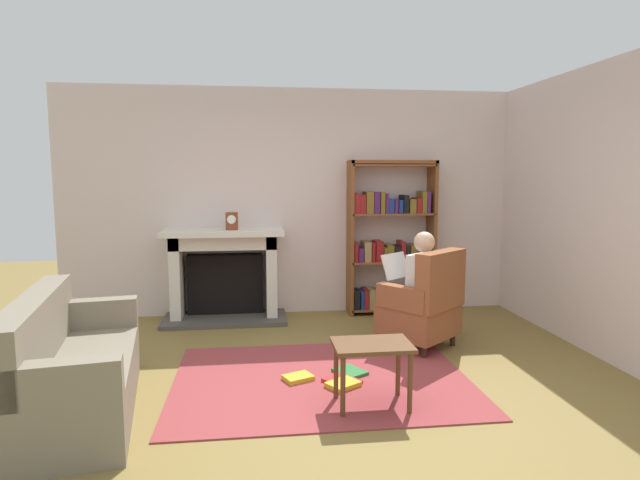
{
  "coord_description": "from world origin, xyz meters",
  "views": [
    {
      "loc": [
        -0.52,
        -3.79,
        1.67
      ],
      "look_at": [
        0.1,
        1.2,
        1.05
      ],
      "focal_mm": 29.37,
      "sensor_mm": 36.0,
      "label": 1
    }
  ],
  "objects_px": {
    "mantel_clock": "(232,221)",
    "fireplace": "(225,271)",
    "armchair_reading": "(424,305)",
    "side_table": "(372,353)",
    "bookshelf": "(391,242)",
    "seated_reader": "(414,284)",
    "sofa_floral": "(71,370)"
  },
  "relations": [
    {
      "from": "armchair_reading",
      "to": "fireplace",
      "type": "bearing_deg",
      "value": -72.58
    },
    {
      "from": "seated_reader",
      "to": "bookshelf",
      "type": "bearing_deg",
      "value": -133.09
    },
    {
      "from": "mantel_clock",
      "to": "seated_reader",
      "type": "xyz_separation_m",
      "value": [
        1.8,
        -1.12,
        -0.54
      ]
    },
    {
      "from": "fireplace",
      "to": "seated_reader",
      "type": "height_order",
      "value": "seated_reader"
    },
    {
      "from": "armchair_reading",
      "to": "side_table",
      "type": "relative_size",
      "value": 1.73
    },
    {
      "from": "bookshelf",
      "to": "mantel_clock",
      "type": "bearing_deg",
      "value": -175.9
    },
    {
      "from": "sofa_floral",
      "to": "side_table",
      "type": "xyz_separation_m",
      "value": [
        2.12,
        -0.15,
        0.08
      ]
    },
    {
      "from": "fireplace",
      "to": "side_table",
      "type": "height_order",
      "value": "fireplace"
    },
    {
      "from": "bookshelf",
      "to": "seated_reader",
      "type": "bearing_deg",
      "value": -94.08
    },
    {
      "from": "bookshelf",
      "to": "armchair_reading",
      "type": "bearing_deg",
      "value": -90.66
    },
    {
      "from": "seated_reader",
      "to": "sofa_floral",
      "type": "bearing_deg",
      "value": -16.72
    },
    {
      "from": "sofa_floral",
      "to": "side_table",
      "type": "relative_size",
      "value": 3.2
    },
    {
      "from": "bookshelf",
      "to": "fireplace",
      "type": "bearing_deg",
      "value": -178.98
    },
    {
      "from": "mantel_clock",
      "to": "sofa_floral",
      "type": "height_order",
      "value": "mantel_clock"
    },
    {
      "from": "seated_reader",
      "to": "side_table",
      "type": "xyz_separation_m",
      "value": [
        -0.72,
        -1.32,
        -0.22
      ]
    },
    {
      "from": "fireplace",
      "to": "armchair_reading",
      "type": "xyz_separation_m",
      "value": [
        1.97,
        -1.31,
        -0.14
      ]
    },
    {
      "from": "fireplace",
      "to": "armchair_reading",
      "type": "relative_size",
      "value": 1.44
    },
    {
      "from": "mantel_clock",
      "to": "seated_reader",
      "type": "height_order",
      "value": "mantel_clock"
    },
    {
      "from": "seated_reader",
      "to": "armchair_reading",
      "type": "bearing_deg",
      "value": 90.0
    },
    {
      "from": "armchair_reading",
      "to": "sofa_floral",
      "type": "height_order",
      "value": "armchair_reading"
    },
    {
      "from": "side_table",
      "to": "mantel_clock",
      "type": "bearing_deg",
      "value": 113.99
    },
    {
      "from": "fireplace",
      "to": "sofa_floral",
      "type": "distance_m",
      "value": 2.57
    },
    {
      "from": "seated_reader",
      "to": "sofa_floral",
      "type": "relative_size",
      "value": 0.64
    },
    {
      "from": "bookshelf",
      "to": "side_table",
      "type": "distance_m",
      "value": 2.74
    },
    {
      "from": "armchair_reading",
      "to": "side_table",
      "type": "xyz_separation_m",
      "value": [
        -0.79,
        -1.23,
        -0.02
      ]
    },
    {
      "from": "mantel_clock",
      "to": "fireplace",
      "type": "bearing_deg",
      "value": 134.06
    },
    {
      "from": "bookshelf",
      "to": "armchair_reading",
      "type": "xyz_separation_m",
      "value": [
        -0.02,
        -1.35,
        -0.45
      ]
    },
    {
      "from": "seated_reader",
      "to": "sofa_floral",
      "type": "xyz_separation_m",
      "value": [
        -2.84,
        -1.16,
        -0.3
      ]
    },
    {
      "from": "armchair_reading",
      "to": "seated_reader",
      "type": "xyz_separation_m",
      "value": [
        -0.07,
        0.09,
        0.2
      ]
    },
    {
      "from": "seated_reader",
      "to": "side_table",
      "type": "relative_size",
      "value": 2.04
    },
    {
      "from": "armchair_reading",
      "to": "sofa_floral",
      "type": "xyz_separation_m",
      "value": [
        -2.91,
        -1.07,
        -0.1
      ]
    },
    {
      "from": "fireplace",
      "to": "bookshelf",
      "type": "distance_m",
      "value": 2.01
    }
  ]
}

